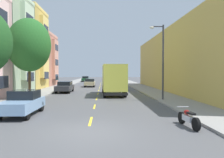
# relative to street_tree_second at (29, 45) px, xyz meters

# --- Properties ---
(ground_plane) EXTENTS (160.00, 160.00, 0.00)m
(ground_plane) POSITION_rel_street_tree_second_xyz_m (6.40, 18.38, -5.21)
(ground_plane) COLOR #4C4C4F
(sidewalk_left) EXTENTS (3.20, 120.00, 0.14)m
(sidewalk_left) POSITION_rel_street_tree_second_xyz_m (-0.70, 16.38, -5.14)
(sidewalk_left) COLOR gray
(sidewalk_left) RESTS_ON ground_plane
(sidewalk_right) EXTENTS (3.20, 120.00, 0.14)m
(sidewalk_right) POSITION_rel_street_tree_second_xyz_m (13.50, 16.38, -5.14)
(sidewalk_right) COLOR gray
(sidewalk_right) RESTS_ON ground_plane
(lane_centerline_dashes) EXTENTS (0.14, 47.20, 0.01)m
(lane_centerline_dashes) POSITION_rel_street_tree_second_xyz_m (6.40, 12.88, -5.21)
(lane_centerline_dashes) COLOR yellow
(lane_centerline_dashes) RESTS_ON ground_plane
(townhouse_fourth_mustard) EXTENTS (10.82, 7.29, 12.33)m
(townhouse_fourth_mustard) POSITION_rel_street_tree_second_xyz_m (-7.30, 13.08, 0.75)
(townhouse_fourth_mustard) COLOR tan
(townhouse_fourth_mustard) RESTS_ON ground_plane
(townhouse_fifth_terracotta) EXTENTS (12.03, 7.29, 9.77)m
(townhouse_fifth_terracotta) POSITION_rel_street_tree_second_xyz_m (-7.91, 20.57, -0.53)
(townhouse_fifth_terracotta) COLOR #B27560
(townhouse_fifth_terracotta) RESTS_ON ground_plane
(apartment_block_opposite) EXTENTS (10.00, 36.00, 8.27)m
(apartment_block_opposite) POSITION_rel_street_tree_second_xyz_m (20.10, 8.38, -1.08)
(apartment_block_opposite) COLOR tan
(apartment_block_opposite) RESTS_ON ground_plane
(street_tree_second) EXTENTS (4.06, 4.06, 7.61)m
(street_tree_second) POSITION_rel_street_tree_second_xyz_m (0.00, 0.00, 0.00)
(street_tree_second) COLOR #47331E
(street_tree_second) RESTS_ON sidewalk_left
(street_lamp) EXTENTS (1.35, 0.28, 6.77)m
(street_lamp) POSITION_rel_street_tree_second_xyz_m (12.35, -1.51, -1.15)
(street_lamp) COLOR #38383D
(street_lamp) RESTS_ON sidewalk_right
(delivery_box_truck) EXTENTS (2.60, 7.48, 3.44)m
(delivery_box_truck) POSITION_rel_street_tree_second_xyz_m (8.21, 3.72, -3.28)
(delivery_box_truck) COLOR #D8D84C
(delivery_box_truck) RESTS_ON ground_plane
(parked_wagon_red) EXTENTS (1.85, 4.71, 1.50)m
(parked_wagon_red) POSITION_rel_street_tree_second_xyz_m (10.81, 39.23, -4.41)
(parked_wagon_red) COLOR #AD1E1E
(parked_wagon_red) RESTS_ON ground_plane
(parked_wagon_forest) EXTENTS (1.91, 4.73, 1.50)m
(parked_wagon_forest) POSITION_rel_street_tree_second_xyz_m (2.00, 40.79, -4.41)
(parked_wagon_forest) COLOR #194C28
(parked_wagon_forest) RESTS_ON ground_plane
(parked_hatchback_sky) EXTENTS (1.74, 4.00, 1.50)m
(parked_hatchback_sky) POSITION_rel_street_tree_second_xyz_m (2.14, -7.75, -4.46)
(parked_hatchback_sky) COLOR #7A9EC6
(parked_hatchback_sky) RESTS_ON ground_plane
(parked_hatchback_burgundy) EXTENTS (1.78, 4.02, 1.50)m
(parked_hatchback_burgundy) POSITION_rel_street_tree_second_xyz_m (10.80, 27.44, -4.46)
(parked_hatchback_burgundy) COLOR maroon
(parked_hatchback_burgundy) RESTS_ON ground_plane
(parked_sedan_charcoal) EXTENTS (1.82, 4.51, 1.43)m
(parked_sedan_charcoal) POSITION_rel_street_tree_second_xyz_m (2.07, 7.34, -4.47)
(parked_sedan_charcoal) COLOR #333338
(parked_sedan_charcoal) RESTS_ON ground_plane
(moving_champagne_sedan) EXTENTS (1.80, 4.50, 1.43)m
(moving_champagne_sedan) POSITION_rel_street_tree_second_xyz_m (4.60, 18.64, -4.47)
(moving_champagne_sedan) COLOR tan
(moving_champagne_sedan) RESTS_ON ground_plane
(parked_motorcycle) EXTENTS (0.62, 2.05, 0.90)m
(parked_motorcycle) POSITION_rel_street_tree_second_xyz_m (11.15, -11.06, -4.80)
(parked_motorcycle) COLOR black
(parked_motorcycle) RESTS_ON ground_plane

